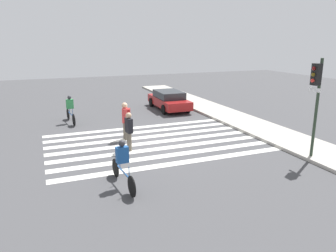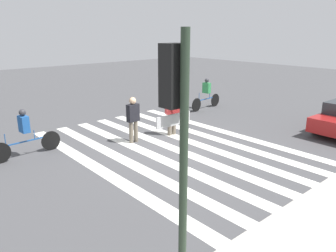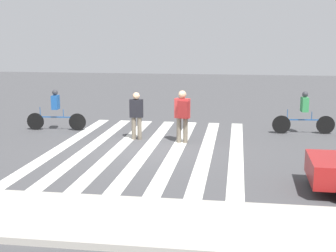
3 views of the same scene
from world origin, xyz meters
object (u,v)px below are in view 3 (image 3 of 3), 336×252
Objects in this scene: pedestrian_adult_yellow_jacket at (136,113)px; cyclist_near_curb at (56,109)px; cyclist_far_lane at (304,112)px; pedestrian_adult_blue_shirt at (183,113)px.

pedestrian_adult_yellow_jacket is 3.73m from cyclist_near_curb.
cyclist_near_curb is at bearing 156.23° from pedestrian_adult_yellow_jacket.
pedestrian_adult_yellow_jacket is 6.45m from cyclist_far_lane.
pedestrian_adult_blue_shirt reaches higher than cyclist_near_curb.
cyclist_near_curb is (5.26, -1.47, -0.22)m from pedestrian_adult_blue_shirt.
cyclist_far_lane is (-4.43, -2.23, -0.22)m from pedestrian_adult_blue_shirt.
pedestrian_adult_yellow_jacket is 0.73× the size of cyclist_far_lane.
cyclist_near_curb is (3.54, -1.18, -0.11)m from pedestrian_adult_yellow_jacket.
pedestrian_adult_blue_shirt is 0.78× the size of cyclist_far_lane.
pedestrian_adult_blue_shirt is at bearing 159.95° from cyclist_near_curb.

